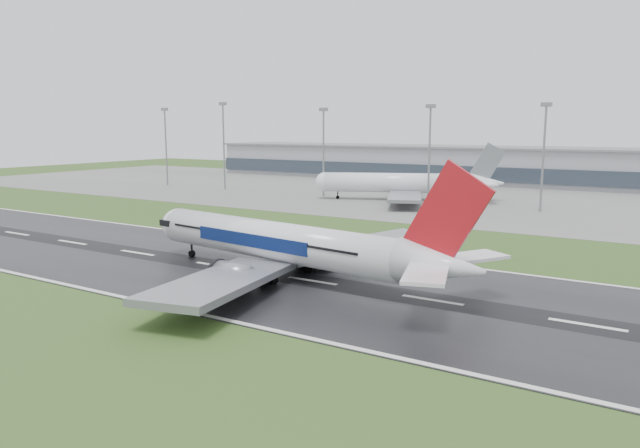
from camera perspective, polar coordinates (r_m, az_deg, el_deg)
The scene contains 12 objects.
ground at distance 118.85m, azimuth -17.30°, elevation -2.73°, with size 520.00×520.00×0.00m, color #2D4B1B.
runway at distance 118.84m, azimuth -17.30°, elevation -2.71°, with size 400.00×45.00×0.10m, color black.
apron at distance 220.77m, azimuth 7.88°, elevation 3.03°, with size 400.00×130.00×0.08m, color slate.
terminal at distance 275.95m, azimuth 12.98°, elevation 5.68°, with size 240.00×36.00×15.00m, color gray.
main_airliner at distance 92.72m, azimuth -2.63°, elevation 0.40°, with size 64.34×61.27×18.99m, color silver, non-canonical shape.
parked_airliner at distance 197.30m, azimuth 8.18°, elevation 4.98°, with size 62.90×58.56×18.44m, color white, non-canonical shape.
runway_sign at distance 81.98m, azimuth -15.26°, elevation -7.64°, with size 2.30×0.26×1.04m, color black, non-canonical shape.
floodmast_0 at distance 254.50m, azimuth -14.72°, elevation 7.12°, with size 0.64×0.64×30.88m, color gray.
floodmast_1 at distance 232.79m, azimuth -9.32°, elevation 7.31°, with size 0.64×0.64×32.46m, color gray.
floodmast_2 at distance 206.09m, azimuth 0.34°, elevation 6.79°, with size 0.64×0.64×29.62m, color gray.
floodmast_3 at distance 188.82m, azimuth 10.57°, elevation 6.45°, with size 0.64×0.64×29.98m, color gray.
floodmast_4 at distance 179.39m, azimuth 20.86°, elevation 5.83°, with size 0.64×0.64×29.80m, color gray.
Camera 1 is at (88.20, -75.96, 24.00)m, focal length 32.94 mm.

